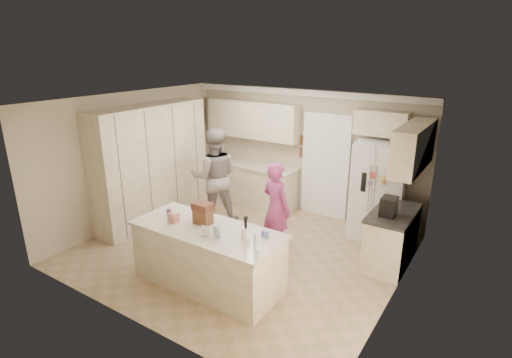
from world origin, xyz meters
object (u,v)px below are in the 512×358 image
Objects in this scene: refrigerator at (377,191)px; island_base at (208,258)px; teen_girl at (276,208)px; coffee_maker at (389,206)px; tissue_box at (174,218)px; teen_boy at (215,177)px; utensil_crock at (246,233)px; dollhouse_body at (203,217)px.

refrigerator is 3.38m from island_base.
refrigerator is at bearing -112.32° from teen_girl.
coffee_maker reaches higher than tissue_box.
teen_boy is (-1.32, 1.82, 0.53)m from island_base.
teen_girl is at bearing 103.52° from utensil_crock.
teen_boy reaches higher than refrigerator.
refrigerator is 12.00× the size of utensil_crock.
utensil_crock is 1.44m from teen_girl.
refrigerator is 1.18m from coffee_maker.
tissue_box is at bearing -153.43° from dollhouse_body.
tissue_box is 0.45m from dollhouse_body.
refrigerator is 1.98m from teen_girl.
coffee_maker is 2.32m from utensil_crock.
tissue_box is at bearing -169.70° from island_base.
tissue_box is at bearing -172.87° from utensil_crock.
teen_boy is at bearing -166.10° from refrigerator.
coffee_maker is 1.81m from teen_girl.
dollhouse_body is at bearing 26.57° from tissue_box.
utensil_crock is at bearing 4.40° from island_base.
dollhouse_body is at bearing 146.31° from island_base.
tissue_box is (-1.20, -0.15, -0.00)m from utensil_crock.
refrigerator is 1.11× the size of teen_girl.
island_base is 1.52m from teen_girl.
refrigerator reaches higher than teen_girl.
refrigerator is at bearing 62.18° from island_base.
refrigerator is at bearing 72.58° from utensil_crock.
teen_boy is (-0.77, 1.92, -0.03)m from tissue_box.
dollhouse_body is at bearing -140.71° from coffee_maker.
utensil_crock is 1.21m from tissue_box.
utensil_crock reaches higher than island_base.
teen_boy is (-3.37, -0.08, -0.10)m from coffee_maker.
teen_girl is (-1.73, -0.46, -0.26)m from coffee_maker.
teen_boy is at bearing 111.78° from tissue_box.
refrigerator is 3.72m from tissue_box.
refrigerator is at bearing 162.81° from teen_boy.
refrigerator is 12.86× the size of tissue_box.
teen_boy reaches higher than tissue_box.
utensil_crock is 2.65m from teen_boy.
refrigerator is 3.06m from utensil_crock.
teen_girl is at bearing -165.01° from coffee_maker.
utensil_crock is at bearing -3.58° from dollhouse_body.
utensil_crock is at bearing 99.17° from teen_boy.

